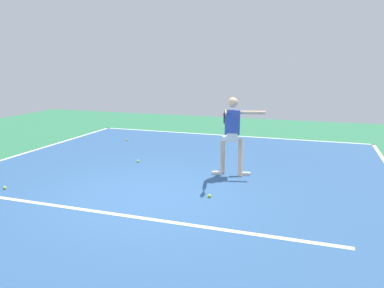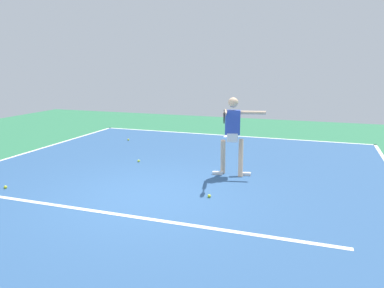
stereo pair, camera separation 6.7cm
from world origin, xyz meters
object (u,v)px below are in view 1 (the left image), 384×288
at_px(tennis_player, 232,131).
at_px(tennis_ball_centre_court, 138,161).
at_px(tennis_ball_far_corner, 127,140).
at_px(tennis_ball_by_sideline, 5,188).
at_px(tennis_ball_near_service_line, 210,196).

height_order(tennis_player, tennis_ball_centre_court, tennis_player).
distance_m(tennis_ball_far_corner, tennis_ball_by_sideline, 5.26).
bearing_deg(tennis_ball_near_service_line, tennis_ball_centre_court, -37.55).
distance_m(tennis_ball_near_service_line, tennis_ball_far_corner, 6.04).
bearing_deg(tennis_ball_by_sideline, tennis_ball_far_corner, -90.08).
height_order(tennis_ball_near_service_line, tennis_ball_centre_court, same).
bearing_deg(tennis_ball_near_service_line, tennis_ball_by_sideline, 12.06).
xyz_separation_m(tennis_player, tennis_ball_by_sideline, (4.26, 2.48, -1.03)).
distance_m(tennis_player, tennis_ball_centre_court, 2.83).
relative_size(tennis_player, tennis_ball_near_service_line, 27.80).
bearing_deg(tennis_ball_far_corner, tennis_player, 146.85).
bearing_deg(tennis_ball_centre_court, tennis_player, 172.17).
bearing_deg(tennis_player, tennis_ball_centre_court, -20.37).
height_order(tennis_ball_by_sideline, tennis_ball_centre_court, same).
bearing_deg(tennis_ball_far_corner, tennis_ball_by_sideline, 89.92).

